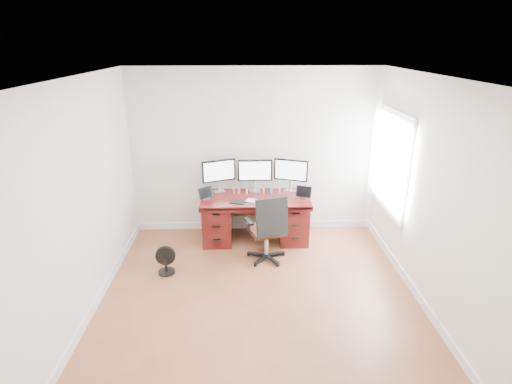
{
  "coord_description": "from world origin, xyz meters",
  "views": [
    {
      "loc": [
        -0.16,
        -4.03,
        3.05
      ],
      "look_at": [
        0.0,
        1.5,
        0.95
      ],
      "focal_mm": 28.0,
      "sensor_mm": 36.0,
      "label": 1
    }
  ],
  "objects_px": {
    "office_chair": "(268,239)",
    "floor_fan": "(166,261)",
    "desk": "(255,217)",
    "keyboard": "(256,201)",
    "monitor_center": "(255,172)"
  },
  "relations": [
    {
      "from": "desk",
      "to": "floor_fan",
      "type": "relative_size",
      "value": 4.24
    },
    {
      "from": "desk",
      "to": "keyboard",
      "type": "distance_m",
      "value": 0.42
    },
    {
      "from": "office_chair",
      "to": "desk",
      "type": "bearing_deg",
      "value": 85.77
    },
    {
      "from": "monitor_center",
      "to": "keyboard",
      "type": "distance_m",
      "value": 0.57
    },
    {
      "from": "desk",
      "to": "floor_fan",
      "type": "height_order",
      "value": "desk"
    },
    {
      "from": "desk",
      "to": "office_chair",
      "type": "relative_size",
      "value": 1.63
    },
    {
      "from": "desk",
      "to": "monitor_center",
      "type": "xyz_separation_m",
      "value": [
        0.0,
        0.24,
        0.68
      ]
    },
    {
      "from": "keyboard",
      "to": "desk",
      "type": "bearing_deg",
      "value": 115.7
    },
    {
      "from": "office_chair",
      "to": "keyboard",
      "type": "distance_m",
      "value": 0.64
    },
    {
      "from": "floor_fan",
      "to": "monitor_center",
      "type": "bearing_deg",
      "value": 40.17
    },
    {
      "from": "floor_fan",
      "to": "keyboard",
      "type": "relative_size",
      "value": 1.28
    },
    {
      "from": "monitor_center",
      "to": "floor_fan",
      "type": "bearing_deg",
      "value": -137.18
    },
    {
      "from": "office_chair",
      "to": "floor_fan",
      "type": "xyz_separation_m",
      "value": [
        -1.43,
        -0.31,
        -0.15
      ]
    },
    {
      "from": "office_chair",
      "to": "keyboard",
      "type": "height_order",
      "value": "office_chair"
    },
    {
      "from": "office_chair",
      "to": "keyboard",
      "type": "relative_size",
      "value": 3.32
    }
  ]
}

